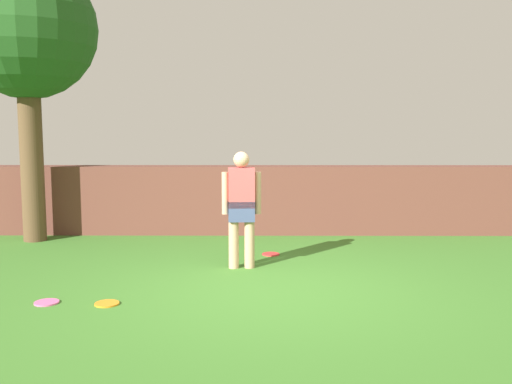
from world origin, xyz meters
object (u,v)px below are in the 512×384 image
at_px(tree, 26,32).
at_px(person, 241,204).
at_px(frisbee_red, 271,254).
at_px(frisbee_pink, 47,302).
at_px(frisbee_orange, 107,304).

relative_size(tree, person, 2.93).
distance_m(tree, frisbee_red, 5.47).
bearing_deg(tree, person, -27.56).
bearing_deg(tree, frisbee_pink, -66.74).
bearing_deg(person, frisbee_red, 58.50).
xyz_separation_m(person, frisbee_pink, (-2.13, -1.61, -0.89)).
distance_m(frisbee_pink, frisbee_red, 3.52).
height_order(tree, frisbee_pink, tree).
height_order(person, frisbee_pink, person).
xyz_separation_m(tree, frisbee_orange, (2.19, -3.55, -3.51)).
relative_size(frisbee_pink, frisbee_red, 1.00).
distance_m(frisbee_orange, frisbee_red, 3.09).
distance_m(tree, person, 4.86).
relative_size(tree, frisbee_orange, 17.60).
bearing_deg(frisbee_orange, frisbee_red, 52.87).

